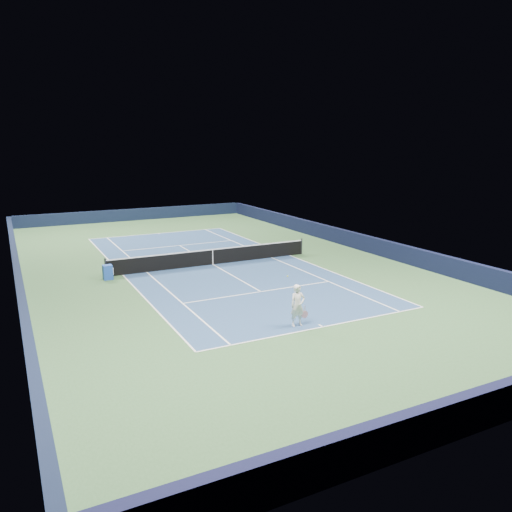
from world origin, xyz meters
name	(u,v)px	position (x,y,z in m)	size (l,w,h in m)	color
ground	(213,264)	(0.00, 0.00, 0.00)	(40.00, 40.00, 0.00)	#32572F
wall_far	(135,215)	(0.00, 19.82, 0.55)	(22.00, 0.35, 1.10)	black
wall_near	(493,404)	(0.00, -19.82, 0.55)	(22.00, 0.35, 1.10)	black
wall_right	(355,240)	(10.82, 0.00, 0.55)	(0.35, 40.00, 1.10)	#111533
wall_left	(18,277)	(-10.82, 0.00, 0.55)	(0.35, 40.00, 1.10)	#101932
court_surface	(213,264)	(0.00, 0.00, 0.00)	(10.97, 23.77, 0.01)	navy
baseline_far	(158,233)	(0.00, 11.88, 0.01)	(10.97, 0.08, 0.00)	white
baseline_near	(323,327)	(0.00, -11.88, 0.01)	(10.97, 0.08, 0.00)	white
sideline_doubles_right	(290,255)	(5.49, 0.00, 0.01)	(0.08, 23.77, 0.00)	white
sideline_doubles_left	(123,275)	(-5.49, 0.00, 0.01)	(0.08, 23.77, 0.00)	white
sideline_singles_right	(272,257)	(4.12, 0.00, 0.01)	(0.08, 23.77, 0.00)	white
sideline_singles_left	(147,272)	(-4.12, 0.00, 0.01)	(0.08, 23.77, 0.00)	white
service_line_far	(180,245)	(0.00, 6.40, 0.01)	(8.23, 0.08, 0.00)	white
service_line_near	(261,292)	(0.00, -6.40, 0.01)	(8.23, 0.08, 0.00)	white
center_service_line	(213,264)	(0.00, 0.00, 0.01)	(0.08, 12.80, 0.00)	white
center_mark_far	(159,234)	(0.00, 11.73, 0.01)	(0.08, 0.30, 0.00)	white
center_mark_near	(321,326)	(0.00, -11.73, 0.01)	(0.08, 0.30, 0.00)	white
tennis_net	(213,257)	(0.00, 0.00, 0.50)	(12.90, 0.10, 1.07)	black
sponsor_cube	(108,272)	(-6.40, -0.54, 0.40)	(0.56, 0.46, 0.81)	#1C45AB
tennis_player	(298,306)	(-0.86, -11.29, 0.88)	(0.80, 1.26, 1.88)	white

